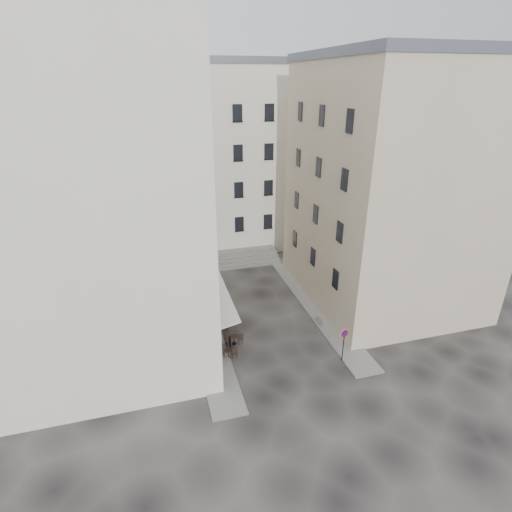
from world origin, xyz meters
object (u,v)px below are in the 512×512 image
object	(u,v)px
pedestrian	(225,318)
bistro_table_b	(234,339)
bistro_table_a	(228,353)
no_parking_sign	(344,339)

from	to	relation	value
pedestrian	bistro_table_b	bearing A→B (deg)	99.13
pedestrian	bistro_table_a	bearing A→B (deg)	83.77
no_parking_sign	bistro_table_a	distance (m)	7.53
bistro_table_a	bistro_table_b	size ratio (longest dim) A/B	0.98
no_parking_sign	pedestrian	xyz separation A→B (m)	(-6.58, 5.51, -0.70)
bistro_table_a	bistro_table_b	bearing A→B (deg)	62.25
no_parking_sign	bistro_table_b	distance (m)	7.41
no_parking_sign	bistro_table_a	bearing A→B (deg)	149.64
bistro_table_a	bistro_table_b	xyz separation A→B (m)	(0.73, 1.38, 0.01)
no_parking_sign	pedestrian	size ratio (longest dim) A/B	1.21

